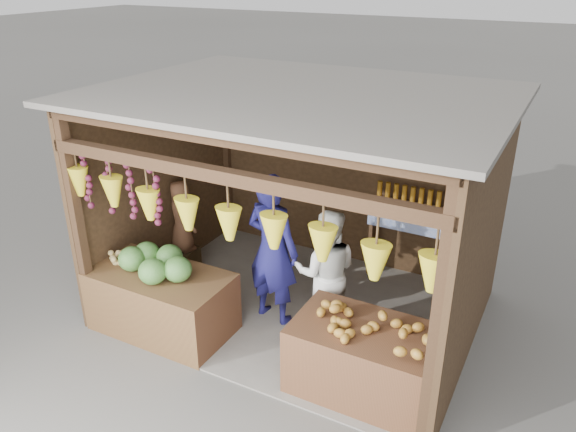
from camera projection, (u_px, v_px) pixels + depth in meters
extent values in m
plane|color=#514F49|center=(298.00, 308.00, 6.88)|extent=(80.00, 80.00, 0.00)
cube|color=slate|center=(298.00, 308.00, 6.88)|extent=(4.00, 3.00, 0.02)
cube|color=black|center=(349.00, 172.00, 7.55)|extent=(4.00, 0.06, 2.60)
cube|color=black|center=(160.00, 182.00, 7.20)|extent=(0.06, 3.00, 2.60)
cube|color=black|center=(481.00, 251.00, 5.49)|extent=(0.06, 3.00, 2.60)
cube|color=#605B54|center=(300.00, 94.00, 5.80)|extent=(4.30, 3.30, 0.06)
cube|color=black|center=(77.00, 225.00, 6.02)|extent=(0.11, 0.11, 2.60)
cube|color=black|center=(438.00, 325.00, 4.36)|extent=(0.11, 0.11, 2.60)
cube|color=black|center=(227.00, 152.00, 8.33)|extent=(0.11, 0.11, 2.60)
cube|color=black|center=(499.00, 199.00, 6.68)|extent=(0.11, 0.11, 2.60)
cube|color=black|center=(224.00, 176.00, 4.82)|extent=(4.00, 0.12, 0.12)
cube|color=black|center=(222.00, 138.00, 4.68)|extent=(4.00, 0.12, 0.12)
cube|color=#382314|center=(420.00, 209.00, 7.05)|extent=(1.25, 0.30, 0.05)
cube|color=#382314|center=(373.00, 236.00, 7.51)|extent=(0.05, 0.28, 1.05)
cube|color=#382314|center=(462.00, 256.00, 7.01)|extent=(0.05, 0.28, 1.05)
cube|color=blue|center=(416.00, 223.00, 6.97)|extent=(1.25, 0.02, 0.30)
cube|color=#442616|center=(162.00, 302.00, 6.36)|extent=(1.58, 0.85, 0.73)
cube|color=#4E2E1A|center=(367.00, 361.00, 5.42)|extent=(1.44, 0.85, 0.73)
cube|color=black|center=(185.00, 259.00, 7.73)|extent=(0.32, 0.32, 0.30)
imported|color=#171653|center=(273.00, 250.00, 6.34)|extent=(0.72, 0.52, 1.82)
imported|color=white|center=(326.00, 272.00, 6.21)|extent=(0.88, 0.79, 1.49)
imported|color=brown|center=(181.00, 216.00, 7.46)|extent=(0.57, 0.47, 0.99)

